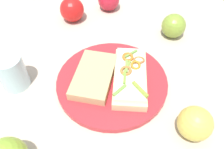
{
  "coord_description": "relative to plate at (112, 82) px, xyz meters",
  "views": [
    {
      "loc": [
        -0.3,
        0.23,
        0.47
      ],
      "look_at": [
        0.0,
        0.0,
        0.04
      ],
      "focal_mm": 36.53,
      "sensor_mm": 36.0,
      "label": 1
    }
  ],
  "objects": [
    {
      "name": "apple_1",
      "position": [
        0.31,
        -0.07,
        0.03
      ],
      "size": [
        0.09,
        0.09,
        0.08
      ],
      "primitive_type": "sphere",
      "rotation": [
        0.0,
        0.0,
        3.33
      ],
      "color": "red",
      "rests_on": "ground_plane"
    },
    {
      "name": "apple_2",
      "position": [
        0.04,
        -0.27,
        0.03
      ],
      "size": [
        0.1,
        0.1,
        0.07
      ],
      "primitive_type": "sphere",
      "rotation": [
        0.0,
        0.0,
        1.93
      ],
      "color": "olive",
      "rests_on": "ground_plane"
    },
    {
      "name": "ground_plane",
      "position": [
        0.0,
        0.0,
        -0.01
      ],
      "size": [
        2.0,
        2.0,
        0.0
      ],
      "primitive_type": "plane",
      "color": "#BDAC98",
      "rests_on": "ground"
    },
    {
      "name": "apple_3",
      "position": [
        -0.22,
        -0.06,
        0.03
      ],
      "size": [
        0.1,
        0.1,
        0.08
      ],
      "primitive_type": "sphere",
      "rotation": [
        0.0,
        0.0,
        5.16
      ],
      "color": "gold",
      "rests_on": "ground_plane"
    },
    {
      "name": "apple_4",
      "position": [
        0.29,
        -0.2,
        0.03
      ],
      "size": [
        0.11,
        0.11,
        0.08
      ],
      "primitive_type": "sphere",
      "rotation": [
        0.0,
        0.0,
        0.97
      ],
      "color": "red",
      "rests_on": "ground_plane"
    },
    {
      "name": "plate",
      "position": [
        0.0,
        0.0,
        0.0
      ],
      "size": [
        0.29,
        0.29,
        0.02
      ],
      "primitive_type": "cylinder",
      "color": "#B32931",
      "rests_on": "ground_plane"
    },
    {
      "name": "sandwich",
      "position": [
        -0.03,
        -0.04,
        0.03
      ],
      "size": [
        0.19,
        0.18,
        0.05
      ],
      "rotation": [
        0.0,
        0.0,
        2.42
      ],
      "color": "beige",
      "rests_on": "plate"
    },
    {
      "name": "drinking_glass",
      "position": [
        0.15,
        0.2,
        0.04
      ],
      "size": [
        0.07,
        0.07,
        0.09
      ],
      "primitive_type": "cylinder",
      "color": "silver",
      "rests_on": "ground_plane"
    },
    {
      "name": "bread_slice_side",
      "position": [
        0.03,
        0.03,
        0.02
      ],
      "size": [
        0.17,
        0.18,
        0.02
      ],
      "primitive_type": "cube",
      "rotation": [
        0.0,
        0.0,
        2.28
      ],
      "color": "tan",
      "rests_on": "plate"
    }
  ]
}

